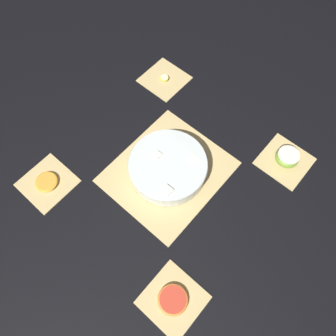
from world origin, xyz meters
TOP-DOWN VIEW (x-y plane):
  - ground_plane at (0.00, 0.00)m, footprint 6.00×6.00m
  - bamboo_mat_center at (-0.00, 0.00)m, footprint 0.40×0.35m
  - coaster_mat_near_left at (-0.31, -0.29)m, footprint 0.17×0.17m
  - coaster_mat_near_right at (0.31, -0.29)m, footprint 0.17×0.17m
  - coaster_mat_far_left at (-0.31, 0.29)m, footprint 0.17×0.17m
  - coaster_mat_far_right at (0.31, 0.29)m, footprint 0.17×0.17m
  - fruit_salad_bowl at (0.00, -0.00)m, footprint 0.27×0.27m
  - apple_half at (0.31, -0.29)m, footprint 0.08×0.08m
  - orange_slice_whole at (-0.31, 0.29)m, footprint 0.08×0.08m
  - banana_coin_single at (0.31, 0.29)m, footprint 0.04×0.04m
  - grapefruit_slice at (-0.31, -0.29)m, footprint 0.09×0.09m

SIDE VIEW (x-z plane):
  - ground_plane at x=0.00m, z-range 0.00..0.00m
  - coaster_mat_near_left at x=-0.31m, z-range 0.00..0.01m
  - coaster_mat_near_right at x=0.31m, z-range 0.00..0.01m
  - coaster_mat_far_left at x=-0.31m, z-range 0.00..0.01m
  - coaster_mat_far_right at x=0.31m, z-range 0.00..0.01m
  - bamboo_mat_center at x=0.00m, z-range 0.00..0.01m
  - banana_coin_single at x=0.31m, z-range 0.01..0.01m
  - orange_slice_whole at x=-0.31m, z-range 0.01..0.02m
  - grapefruit_slice at x=-0.31m, z-range 0.01..0.02m
  - apple_half at x=0.31m, z-range 0.01..0.05m
  - fruit_salad_bowl at x=0.00m, z-range 0.01..0.08m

